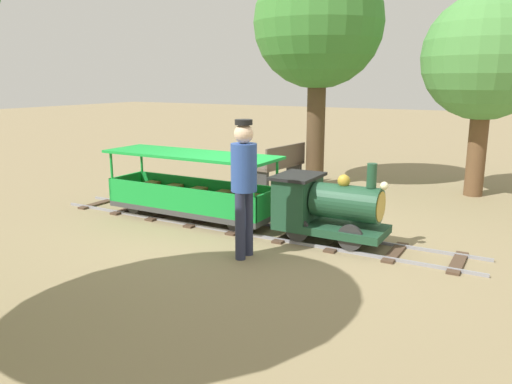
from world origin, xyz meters
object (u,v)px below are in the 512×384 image
object	(u,v)px
conductor_person	(244,178)
park_bench	(280,166)
locomotive	(324,206)
passenger_car	(191,193)
oak_tree_near	(318,25)
oak_tree_distant	(486,59)

from	to	relation	value
conductor_person	park_bench	bearing A→B (deg)	-159.27
locomotive	passenger_car	distance (m)	2.10
passenger_car	park_bench	size ratio (longest dim) A/B	2.01
passenger_car	conductor_person	world-z (taller)	conductor_person
conductor_person	oak_tree_near	size ratio (longest dim) A/B	0.38
oak_tree_distant	passenger_car	bearing A→B (deg)	-42.02
locomotive	conductor_person	world-z (taller)	conductor_person
conductor_person	oak_tree_distant	xyz separation A→B (m)	(-4.82, 1.95, 1.45)
conductor_person	oak_tree_near	xyz separation A→B (m)	(-4.28, -0.92, 2.10)
oak_tree_distant	park_bench	bearing A→B (deg)	-72.70
locomotive	park_bench	xyz separation A→B (m)	(-2.78, -2.03, -0.07)
passenger_car	park_bench	bearing A→B (deg)	178.49
locomotive	oak_tree_distant	distance (m)	4.50
oak_tree_distant	oak_tree_near	bearing A→B (deg)	-79.20
passenger_car	oak_tree_distant	distance (m)	5.53
oak_tree_near	locomotive	bearing A→B (deg)	24.82
locomotive	oak_tree_near	distance (m)	4.44
locomotive	park_bench	size ratio (longest dim) A/B	1.08
locomotive	conductor_person	size ratio (longest dim) A/B	0.89
passenger_car	oak_tree_near	world-z (taller)	oak_tree_near
locomotive	park_bench	world-z (taller)	locomotive
passenger_car	oak_tree_near	bearing A→B (deg)	169.96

